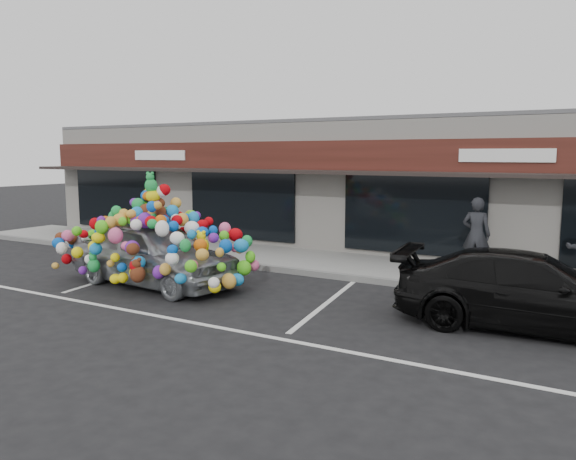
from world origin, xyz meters
The scene contains 10 objects.
ground centered at (0.00, 0.00, 0.00)m, with size 90.00×90.00×0.00m, color black.
shop_building centered at (0.00, 8.44, 2.16)m, with size 24.00×7.20×4.31m.
sidewalk centered at (0.00, 4.00, 0.07)m, with size 26.00×3.00×0.15m, color gray.
kerb centered at (0.00, 2.50, 0.07)m, with size 26.00×0.18×0.16m, color slate.
parking_stripe_left centered at (-3.20, 0.20, 0.00)m, with size 0.12×4.40×0.01m, color silver.
parking_stripe_mid centered at (2.80, 0.20, 0.00)m, with size 0.12×4.40×0.01m, color silver.
lane_line centered at (2.00, -2.30, 0.00)m, with size 14.00×0.12×0.01m, color silver.
toy_car centered at (-1.62, -0.31, 0.97)m, with size 3.32×5.07×2.86m.
black_sedan centered at (6.78, 0.48, 0.70)m, with size 4.84×1.97×1.41m, color black.
pedestrian_a centered at (5.00, 4.51, 1.12)m, with size 0.71×0.47×1.94m, color black.
Camera 1 is at (7.89, -10.36, 3.17)m, focal length 35.00 mm.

